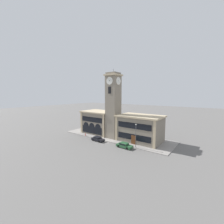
{
  "coord_description": "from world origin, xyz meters",
  "views": [
    {
      "loc": [
        29.08,
        -35.42,
        14.86
      ],
      "look_at": [
        0.93,
        2.46,
        9.09
      ],
      "focal_mm": 24.0,
      "sensor_mm": 36.0,
      "label": 1
    }
  ],
  "objects_px": {
    "parked_car_near": "(98,139)",
    "fire_hydrant": "(85,134)",
    "parked_car_mid": "(124,145)",
    "street_lamp": "(136,132)"
  },
  "relations": [
    {
      "from": "parked_car_near",
      "to": "parked_car_mid",
      "type": "xyz_separation_m",
      "value": [
        9.85,
        0.0,
        -0.01
      ]
    },
    {
      "from": "parked_car_near",
      "to": "street_lamp",
      "type": "height_order",
      "value": "street_lamp"
    },
    {
      "from": "parked_car_near",
      "to": "fire_hydrant",
      "type": "relative_size",
      "value": 5.1
    },
    {
      "from": "parked_car_mid",
      "to": "street_lamp",
      "type": "height_order",
      "value": "street_lamp"
    },
    {
      "from": "parked_car_near",
      "to": "parked_car_mid",
      "type": "height_order",
      "value": "parked_car_near"
    },
    {
      "from": "parked_car_near",
      "to": "fire_hydrant",
      "type": "height_order",
      "value": "parked_car_near"
    },
    {
      "from": "parked_car_near",
      "to": "fire_hydrant",
      "type": "bearing_deg",
      "value": 169.92
    },
    {
      "from": "fire_hydrant",
      "to": "parked_car_mid",
      "type": "bearing_deg",
      "value": -5.4
    },
    {
      "from": "street_lamp",
      "to": "fire_hydrant",
      "type": "xyz_separation_m",
      "value": [
        -19.79,
        -0.14,
        -3.82
      ]
    },
    {
      "from": "parked_car_near",
      "to": "fire_hydrant",
      "type": "xyz_separation_m",
      "value": [
        -7.38,
        1.63,
        -0.18
      ]
    }
  ]
}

